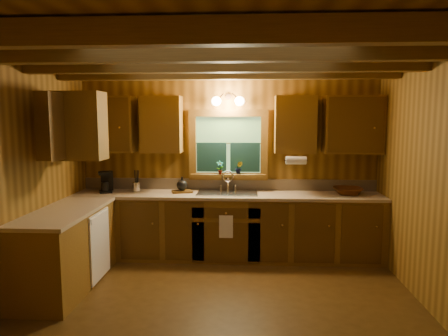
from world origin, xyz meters
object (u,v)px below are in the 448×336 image
sink (227,197)px  cutting_board (182,191)px  wicker_basket (348,191)px  coffee_maker (106,182)px

sink → cutting_board: 0.64m
sink → wicker_basket: (1.63, 0.01, 0.09)m
wicker_basket → cutting_board: bearing=179.3°
sink → coffee_maker: 1.71m
sink → wicker_basket: bearing=0.4°
coffee_maker → sink: bearing=-22.8°
wicker_basket → coffee_maker: bearing=-179.7°
coffee_maker → wicker_basket: coffee_maker is taller
sink → cutting_board: bearing=176.3°
coffee_maker → wicker_basket: bearing=-22.7°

